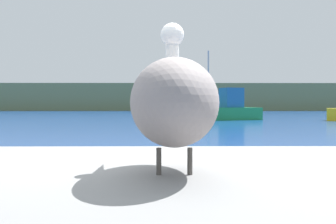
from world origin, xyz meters
TOP-DOWN VIEW (x-y plane):
  - hillside_backdrop at (0.00, 81.42)m, footprint 140.00×17.62m
  - pelican at (-0.07, -0.93)m, footprint 0.52×1.42m
  - fishing_boat_green at (4.85, 29.43)m, footprint 5.64×3.55m

SIDE VIEW (x-z plane):
  - fishing_boat_green at x=4.85m, z-range -1.83..3.46m
  - pelican at x=-0.07m, z-range 0.79..1.74m
  - hillside_backdrop at x=0.00m, z-range 0.00..5.01m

